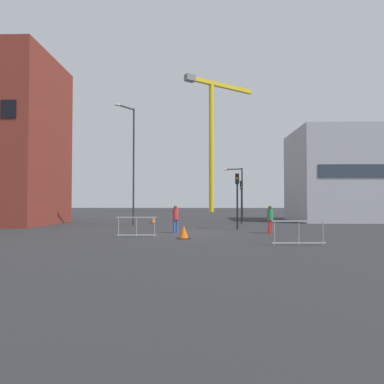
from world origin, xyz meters
TOP-DOWN VIEW (x-y plane):
  - ground at (0.00, 0.00)m, footprint 160.00×160.00m
  - brick_building at (-15.07, 7.35)m, footprint 7.14×8.24m
  - office_block at (15.77, 12.87)m, footprint 11.97×7.96m
  - construction_crane at (2.90, 41.41)m, footprint 13.16×9.40m
  - streetlamp_tall at (-4.81, 6.52)m, footprint 1.26×1.66m
  - streetlamp_short at (4.53, 13.71)m, footprint 1.87×0.69m
  - traffic_light_verge at (4.16, 8.71)m, footprint 0.29×0.39m
  - traffic_light_island at (3.17, 3.01)m, footprint 0.30×0.39m
  - pedestrian_walking at (-0.86, 0.34)m, footprint 0.34×0.34m
  - pedestrian_waiting at (4.81, 0.17)m, footprint 0.34×0.34m
  - safety_barrier_front at (4.92, -5.30)m, footprint 2.37×0.17m
  - safety_barrier_mid_span at (-2.79, -2.06)m, footprint 2.15×0.11m
  - traffic_cone_by_barrier at (-0.22, -2.76)m, footprint 0.67×0.67m
  - traffic_cone_on_verge at (-3.54, 9.96)m, footprint 0.60×0.60m

SIDE VIEW (x-z plane):
  - ground at x=0.00m, z-range 0.00..0.00m
  - traffic_cone_on_verge at x=-3.54m, z-range -0.02..0.59m
  - traffic_cone_by_barrier at x=-0.22m, z-range -0.02..0.66m
  - safety_barrier_mid_span at x=-2.79m, z-range 0.02..1.10m
  - safety_barrier_front at x=4.92m, z-range 0.02..1.10m
  - pedestrian_waiting at x=4.81m, z-range 0.13..1.79m
  - pedestrian_walking at x=-0.86m, z-range 0.14..1.81m
  - traffic_light_verge at x=4.16m, z-range 0.65..4.33m
  - traffic_light_island at x=3.17m, z-range 0.67..4.48m
  - streetlamp_short at x=4.53m, z-range 0.62..5.87m
  - office_block at x=15.77m, z-range 0.00..8.76m
  - streetlamp_tall at x=-4.81m, z-range 0.72..10.11m
  - brick_building at x=-15.07m, z-range 0.00..13.84m
  - construction_crane at x=2.90m, z-range 3.55..27.75m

